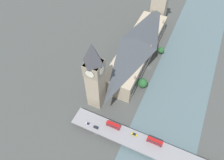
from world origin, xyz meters
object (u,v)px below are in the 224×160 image
Objects in this scene: clock_tower at (95,75)px; road_bridge at (158,150)px; car_southbound_lead at (134,135)px; double_decker_bus_lead at (155,141)px; car_northbound_tail at (88,124)px; double_decker_bus_rear at (113,125)px; car_northbound_mid at (96,127)px; victoria_tower at (160,3)px; parliament_hall at (138,49)px.

clock_tower is 71.15m from road_bridge.
car_southbound_lead is at bearing -9.49° from road_bridge.
car_southbound_lead is at bearing 1.16° from double_decker_bus_lead.
car_southbound_lead is at bearing -169.19° from car_northbound_tail.
double_decker_bus_lead is 2.46× the size of car_southbound_lead.
clock_tower is 52.95m from car_southbound_lead.
car_northbound_mid is (11.65, 6.27, -1.93)m from double_decker_bus_rear.
victoria_tower reaches higher than car_northbound_mid.
double_decker_bus_rear is 13.37m from car_northbound_mid.
road_bridge is 12.36× the size of double_decker_bus_rear.
double_decker_bus_lead reaches higher than road_bridge.
victoria_tower is at bearing -89.95° from parliament_hall.
double_decker_bus_rear is (32.47, 0.76, -0.15)m from double_decker_bus_lead.
car_northbound_tail is at bearing 10.81° from car_southbound_lead.
clock_tower is 5.62× the size of double_decker_bus_lead.
clock_tower is at bearing -23.61° from car_southbound_lead.
clock_tower is at bearing -17.24° from double_decker_bus_lead.
car_northbound_mid is 6.73m from car_northbound_tail.
car_northbound_tail is 35.94m from car_southbound_lead.
road_bridge is (-48.44, 84.95, -8.13)m from parliament_hall.
clock_tower is (12.14, 63.88, 22.67)m from parliament_hall.
clock_tower reaches higher than car_southbound_lead.
car_southbound_lead is (-40.52, 17.71, -29.13)m from clock_tower.
car_southbound_lead is (15.55, 0.32, -2.11)m from double_decker_bus_lead.
double_decker_bus_lead is at bearing -170.95° from car_northbound_mid.
double_decker_bus_rear is (-11.45, 82.04, -4.50)m from parliament_hall.
car_northbound_mid is (0.20, 88.31, -6.43)m from parliament_hall.
clock_tower reaches higher than double_decker_bus_rear.
victoria_tower is 154.62m from double_decker_bus_lead.
parliament_hall reaches higher than road_bridge.
parliament_hall is 9.76× the size of double_decker_bus_rear.
double_decker_bus_lead is at bearing -172.10° from car_northbound_tail.
parliament_hall is 68.87m from clock_tower.
parliament_hall is 67.13m from victoria_tower.
double_decker_bus_rear is at bearing 1.33° from double_decker_bus_lead.
clock_tower is 38.40m from car_northbound_tail.
car_northbound_tail is (6.93, 88.34, -6.48)m from parliament_hall.
clock_tower is 13.80× the size of car_southbound_lead.
victoria_tower is 159.87m from road_bridge.
clock_tower reaches higher than road_bridge.
victoria_tower is at bearing -85.56° from double_decker_bus_rear.
double_decker_bus_lead is 51.38m from car_northbound_tail.
car_northbound_mid is 0.93× the size of car_northbound_tail.
road_bridge is at bearing 140.94° from double_decker_bus_lead.
car_northbound_mid is at bearing 28.29° from double_decker_bus_rear.
clock_tower is at bearing -77.97° from car_northbound_tail.
road_bridge is 11.67× the size of double_decker_bus_lead.
double_decker_bus_rear reaches higher than road_bridge.
road_bridge is 20.41m from car_southbound_lead.
double_decker_bus_rear is 19.53m from car_northbound_tail.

